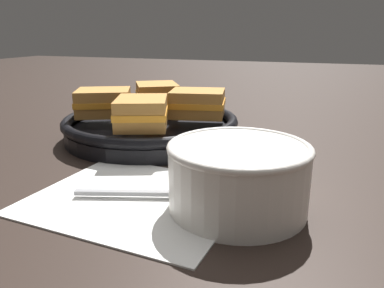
% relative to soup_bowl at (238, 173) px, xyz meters
% --- Properties ---
extents(ground_plane, '(4.00, 4.00, 0.00)m').
position_rel_soup_bowl_xyz_m(ground_plane, '(-0.07, 0.06, -0.04)').
color(ground_plane, black).
extents(napkin, '(0.25, 0.22, 0.00)m').
position_rel_soup_bowl_xyz_m(napkin, '(-0.12, -0.01, -0.04)').
color(napkin, white).
rests_on(napkin, ground_plane).
extents(soup_bowl, '(0.15, 0.15, 0.07)m').
position_rel_soup_bowl_xyz_m(soup_bowl, '(0.00, 0.00, 0.00)').
color(soup_bowl, silver).
rests_on(soup_bowl, ground_plane).
extents(spoon, '(0.16, 0.07, 0.01)m').
position_rel_soup_bowl_xyz_m(spoon, '(-0.07, -0.00, -0.03)').
color(spoon, '#9E9EA3').
rests_on(spoon, napkin).
extents(skillet, '(0.38, 0.36, 0.04)m').
position_rel_soup_bowl_xyz_m(skillet, '(-0.21, 0.23, -0.02)').
color(skillet, black).
rests_on(skillet, ground_plane).
extents(sandwich_near_left, '(0.12, 0.12, 0.05)m').
position_rel_soup_bowl_xyz_m(sandwich_near_left, '(-0.24, 0.31, 0.02)').
color(sandwich_near_left, '#B27A38').
rests_on(sandwich_near_left, skillet).
extents(sandwich_near_right, '(0.12, 0.11, 0.05)m').
position_rel_soup_bowl_xyz_m(sandwich_near_right, '(-0.29, 0.20, 0.02)').
color(sandwich_near_right, '#B27A38').
rests_on(sandwich_near_right, skillet).
extents(sandwich_far_left, '(0.11, 0.12, 0.05)m').
position_rel_soup_bowl_xyz_m(sandwich_far_left, '(-0.19, 0.15, 0.02)').
color(sandwich_far_left, '#B27A38').
rests_on(sandwich_far_left, skillet).
extents(sandwich_far_right, '(0.11, 0.10, 0.05)m').
position_rel_soup_bowl_xyz_m(sandwich_far_right, '(-0.13, 0.25, 0.02)').
color(sandwich_far_right, '#B27A38').
rests_on(sandwich_far_right, skillet).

